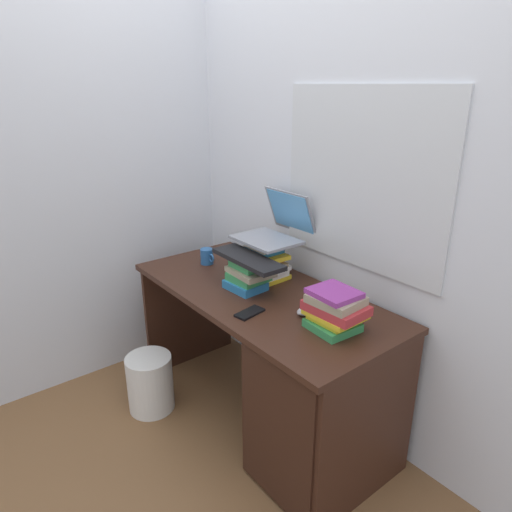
# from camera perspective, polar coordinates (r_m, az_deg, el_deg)

# --- Properties ---
(ground_plane) EXTENTS (6.00, 6.00, 0.00)m
(ground_plane) POSITION_cam_1_polar(r_m,az_deg,el_deg) (2.64, 0.46, -18.93)
(ground_plane) COLOR brown
(wall_back) EXTENTS (6.00, 0.06, 2.60)m
(wall_back) POSITION_cam_1_polar(r_m,az_deg,el_deg) (2.32, 7.87, 10.91)
(wall_back) COLOR silver
(wall_back) RESTS_ON ground
(wall_left) EXTENTS (0.05, 6.00, 2.60)m
(wall_left) POSITION_cam_1_polar(r_m,az_deg,el_deg) (2.89, -11.91, 12.53)
(wall_left) COLOR silver
(wall_left) RESTS_ON ground
(desk) EXTENTS (1.43, 0.65, 0.73)m
(desk) POSITION_cam_1_polar(r_m,az_deg,el_deg) (2.17, 6.19, -15.71)
(desk) COLOR #381E14
(desk) RESTS_ON ground
(book_stack_tall) EXTENTS (0.26, 0.18, 0.20)m
(book_stack_tall) POSITION_cam_1_polar(r_m,az_deg,el_deg) (2.39, 1.16, -0.58)
(book_stack_tall) COLOR yellow
(book_stack_tall) RESTS_ON desk
(book_stack_keyboard_riser) EXTENTS (0.22, 0.19, 0.15)m
(book_stack_keyboard_riser) POSITION_cam_1_polar(r_m,az_deg,el_deg) (2.26, -0.99, -2.38)
(book_stack_keyboard_riser) COLOR #2672B2
(book_stack_keyboard_riser) RESTS_ON desk
(book_stack_side) EXTENTS (0.25, 0.21, 0.17)m
(book_stack_side) POSITION_cam_1_polar(r_m,az_deg,el_deg) (1.92, 9.74, -6.55)
(book_stack_side) COLOR #338C4C
(book_stack_side) RESTS_ON desk
(laptop) EXTENTS (0.32, 0.33, 0.24)m
(laptop) POSITION_cam_1_polar(r_m,az_deg,el_deg) (2.38, 2.54, 3.52)
(laptop) COLOR gray
(laptop) RESTS_ON book_stack_tall
(keyboard) EXTENTS (0.42, 0.15, 0.02)m
(keyboard) POSITION_cam_1_polar(r_m,az_deg,el_deg) (2.22, -1.01, -0.37)
(keyboard) COLOR black
(keyboard) RESTS_ON book_stack_keyboard_riser
(computer_mouse) EXTENTS (0.06, 0.10, 0.04)m
(computer_mouse) POSITION_cam_1_polar(r_m,az_deg,el_deg) (2.05, 6.30, -6.71)
(computer_mouse) COLOR #A5A8AD
(computer_mouse) RESTS_ON desk
(mug) EXTENTS (0.11, 0.07, 0.09)m
(mug) POSITION_cam_1_polar(r_m,az_deg,el_deg) (2.59, -6.06, -0.05)
(mug) COLOR #265999
(mug) RESTS_ON desk
(cell_phone) EXTENTS (0.09, 0.14, 0.01)m
(cell_phone) POSITION_cam_1_polar(r_m,az_deg,el_deg) (2.04, -0.79, -7.02)
(cell_phone) COLOR black
(cell_phone) RESTS_ON desk
(wastebasket) EXTENTS (0.25, 0.25, 0.32)m
(wastebasket) POSITION_cam_1_polar(r_m,az_deg,el_deg) (2.66, -12.94, -15.03)
(wastebasket) COLOR silver
(wastebasket) RESTS_ON ground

